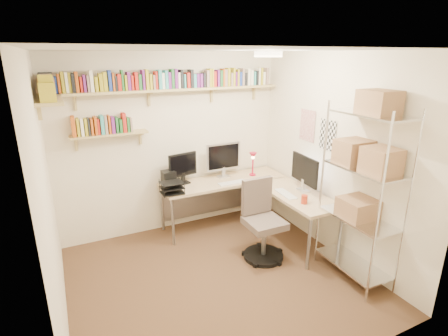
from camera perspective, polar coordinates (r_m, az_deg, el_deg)
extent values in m
plane|color=#4C3020|center=(4.22, -0.95, -17.53)|extent=(3.20, 3.20, 0.00)
cube|color=beige|center=(4.99, -8.40, 3.84)|extent=(3.20, 0.04, 2.50)
cube|color=beige|center=(3.34, -26.83, -5.19)|extent=(0.04, 3.00, 2.50)
cube|color=beige|center=(4.53, 17.63, 1.70)|extent=(0.04, 3.00, 2.50)
cube|color=beige|center=(2.49, 14.12, -11.64)|extent=(3.20, 0.04, 2.50)
cube|color=silver|center=(3.44, -1.17, 18.75)|extent=(3.20, 3.00, 0.04)
cube|color=white|center=(4.85, 13.44, 6.77)|extent=(0.01, 0.30, 0.42)
cube|color=white|center=(4.56, 16.56, 5.19)|extent=(0.01, 0.28, 0.38)
cylinder|color=#FFEAC6|center=(3.95, 7.24, 17.95)|extent=(0.30, 0.30, 0.06)
cube|color=tan|center=(4.74, -8.35, 12.56)|extent=(3.05, 0.25, 0.03)
cube|color=tan|center=(4.09, -26.71, 10.02)|extent=(0.25, 1.00, 0.03)
cube|color=tan|center=(4.65, -18.18, 5.27)|extent=(0.95, 0.20, 0.02)
cube|color=tan|center=(4.59, -23.19, 10.28)|extent=(0.03, 0.20, 0.20)
cube|color=tan|center=(4.72, -12.09, 11.49)|extent=(0.03, 0.20, 0.20)
cube|color=tan|center=(5.02, -1.89, 12.24)|extent=(0.03, 0.20, 0.20)
cube|color=tan|center=(5.35, 5.13, 12.53)|extent=(0.03, 0.20, 0.20)
cube|color=red|center=(4.50, -26.86, 12.22)|extent=(0.03, 0.13, 0.23)
cube|color=#6F217E|center=(4.50, -26.40, 12.30)|extent=(0.03, 0.14, 0.23)
cube|color=#1F3AA1|center=(4.50, -25.77, 12.11)|extent=(0.03, 0.12, 0.19)
cube|color=#BE5116|center=(4.50, -25.36, 12.33)|extent=(0.03, 0.14, 0.21)
cube|color=gold|center=(4.50, -24.86, 12.56)|extent=(0.03, 0.15, 0.24)
cube|color=white|center=(4.50, -24.32, 12.58)|extent=(0.03, 0.11, 0.23)
cube|color=gold|center=(4.50, -23.90, 12.61)|extent=(0.03, 0.11, 0.22)
cube|color=black|center=(4.51, -23.43, 12.62)|extent=(0.04, 0.14, 0.22)
cube|color=#BE5116|center=(4.51, -22.93, 12.79)|extent=(0.03, 0.14, 0.23)
cube|color=red|center=(4.51, -22.33, 12.47)|extent=(0.03, 0.13, 0.17)
cube|color=#6F217E|center=(4.52, -21.86, 12.69)|extent=(0.03, 0.13, 0.20)
cube|color=gray|center=(4.52, -21.34, 12.72)|extent=(0.03, 0.14, 0.19)
cube|color=white|center=(4.52, -20.86, 13.12)|extent=(0.04, 0.13, 0.25)
cube|color=gold|center=(4.53, -20.14, 12.72)|extent=(0.04, 0.12, 0.17)
cube|color=gold|center=(4.53, -19.50, 13.03)|extent=(0.04, 0.12, 0.21)
cube|color=gold|center=(4.54, -18.88, 13.19)|extent=(0.04, 0.11, 0.22)
cube|color=#1F3AA1|center=(4.55, -18.18, 13.39)|extent=(0.04, 0.11, 0.24)
cube|color=#BE5116|center=(4.55, -17.67, 13.25)|extent=(0.02, 0.13, 0.21)
cube|color=black|center=(4.56, -17.27, 13.04)|extent=(0.03, 0.14, 0.17)
cube|color=red|center=(4.57, -16.77, 13.25)|extent=(0.04, 0.11, 0.20)
cube|color=#236B2E|center=(4.57, -16.31, 13.59)|extent=(0.03, 0.11, 0.25)
cube|color=gold|center=(4.58, -15.82, 13.25)|extent=(0.02, 0.13, 0.18)
cube|color=#6F217E|center=(4.59, -15.36, 13.50)|extent=(0.04, 0.13, 0.22)
cube|color=red|center=(4.60, -14.81, 13.30)|extent=(0.03, 0.12, 0.18)
cube|color=red|center=(4.60, -14.22, 13.60)|extent=(0.04, 0.13, 0.22)
cube|color=#236B2E|center=(4.62, -13.63, 13.47)|extent=(0.04, 0.12, 0.19)
cube|color=#6F217E|center=(4.62, -13.13, 13.85)|extent=(0.03, 0.14, 0.24)
cube|color=gold|center=(4.63, -12.53, 13.93)|extent=(0.04, 0.12, 0.25)
cube|color=gold|center=(4.65, -11.98, 13.62)|extent=(0.03, 0.13, 0.19)
cube|color=gray|center=(4.66, -11.47, 13.59)|extent=(0.03, 0.13, 0.18)
cube|color=red|center=(4.67, -11.09, 13.89)|extent=(0.03, 0.12, 0.22)
cube|color=teal|center=(4.68, -10.56, 14.04)|extent=(0.04, 0.15, 0.24)
cube|color=white|center=(4.69, -10.00, 13.84)|extent=(0.04, 0.11, 0.20)
cube|color=teal|center=(4.70, -9.53, 14.05)|extent=(0.04, 0.14, 0.23)
cube|color=#6F217E|center=(4.71, -9.04, 13.95)|extent=(0.04, 0.13, 0.21)
cube|color=#236B2E|center=(4.73, -8.53, 14.21)|extent=(0.04, 0.13, 0.24)
cube|color=#6F217E|center=(4.74, -7.98, 14.26)|extent=(0.04, 0.13, 0.25)
cube|color=white|center=(4.75, -7.49, 14.01)|extent=(0.03, 0.12, 0.20)
cube|color=black|center=(4.76, -7.07, 14.24)|extent=(0.03, 0.14, 0.23)
cube|color=teal|center=(4.78, -6.59, 13.93)|extent=(0.02, 0.13, 0.18)
cube|color=red|center=(4.80, -6.06, 14.07)|extent=(0.04, 0.14, 0.20)
cube|color=black|center=(4.81, -5.46, 14.34)|extent=(0.04, 0.14, 0.24)
cube|color=teal|center=(4.83, -4.93, 14.01)|extent=(0.04, 0.11, 0.18)
cube|color=#6F217E|center=(4.85, -4.44, 14.04)|extent=(0.04, 0.12, 0.18)
cube|color=#6F217E|center=(4.86, -3.93, 14.08)|extent=(0.04, 0.12, 0.18)
cube|color=black|center=(4.88, -3.43, 14.15)|extent=(0.03, 0.13, 0.19)
cube|color=gray|center=(4.90, -2.86, 14.38)|extent=(0.04, 0.12, 0.22)
cube|color=gold|center=(4.91, -2.43, 14.51)|extent=(0.03, 0.12, 0.24)
cube|color=gold|center=(4.93, -2.11, 14.52)|extent=(0.02, 0.14, 0.24)
cube|color=red|center=(4.94, -1.70, 14.33)|extent=(0.04, 0.12, 0.21)
cube|color=#6F217E|center=(4.96, -1.14, 14.45)|extent=(0.03, 0.12, 0.22)
cube|color=#236B2E|center=(4.98, -0.64, 14.43)|extent=(0.04, 0.11, 0.22)
cube|color=#BE5116|center=(5.00, -0.26, 14.56)|extent=(0.03, 0.12, 0.24)
cube|color=gray|center=(5.01, 0.12, 14.51)|extent=(0.04, 0.11, 0.23)
cube|color=gold|center=(5.03, 0.59, 14.63)|extent=(0.03, 0.12, 0.25)
cube|color=gray|center=(5.05, 1.03, 14.28)|extent=(0.03, 0.13, 0.18)
cube|color=gold|center=(5.07, 1.41, 14.66)|extent=(0.03, 0.12, 0.25)
cube|color=#6F217E|center=(5.09, 1.77, 14.36)|extent=(0.02, 0.13, 0.19)
cube|color=gold|center=(5.10, 2.05, 14.55)|extent=(0.02, 0.14, 0.22)
cube|color=#1F3AA1|center=(5.12, 2.45, 14.36)|extent=(0.04, 0.13, 0.19)
cube|color=gray|center=(5.14, 2.87, 14.64)|extent=(0.03, 0.14, 0.24)
cube|color=black|center=(5.16, 3.29, 14.30)|extent=(0.04, 0.12, 0.18)
cube|color=white|center=(5.18, 3.79, 14.60)|extent=(0.04, 0.13, 0.23)
cube|color=white|center=(5.21, 4.31, 14.50)|extent=(0.04, 0.13, 0.21)
cube|color=teal|center=(5.23, 4.77, 14.40)|extent=(0.03, 0.13, 0.19)
cube|color=black|center=(5.26, 5.19, 14.46)|extent=(0.03, 0.12, 0.20)
cube|color=white|center=(5.27, 5.54, 14.68)|extent=(0.03, 0.12, 0.24)
cube|color=gold|center=(5.29, 5.86, 14.69)|extent=(0.02, 0.15, 0.24)
cube|color=white|center=(5.31, 6.25, 14.37)|extent=(0.04, 0.13, 0.18)
cube|color=gray|center=(5.34, 6.74, 14.67)|extent=(0.04, 0.14, 0.24)
cube|color=gold|center=(3.65, -26.87, 10.90)|extent=(0.14, 0.04, 0.18)
cube|color=gold|center=(3.69, -26.95, 11.50)|extent=(0.12, 0.04, 0.25)
cube|color=#1F3AA1|center=(3.74, -26.88, 11.01)|extent=(0.12, 0.03, 0.18)
cube|color=white|center=(3.77, -26.95, 11.51)|extent=(0.12, 0.03, 0.24)
cube|color=gray|center=(3.81, -26.96, 11.60)|extent=(0.13, 0.04, 0.24)
cube|color=gold|center=(3.86, -26.93, 11.47)|extent=(0.14, 0.03, 0.22)
cube|color=#BE5116|center=(3.89, -26.92, 11.42)|extent=(0.15, 0.03, 0.20)
cube|color=red|center=(3.93, -26.96, 11.66)|extent=(0.12, 0.04, 0.23)
cube|color=gray|center=(3.98, -26.97, 11.79)|extent=(0.11, 0.03, 0.24)
cube|color=white|center=(4.02, -26.96, 11.75)|extent=(0.12, 0.03, 0.23)
cube|color=black|center=(4.07, -26.98, 11.90)|extent=(0.14, 0.04, 0.24)
cube|color=gray|center=(4.12, -26.97, 11.83)|extent=(0.11, 0.04, 0.22)
cube|color=#BE5116|center=(4.17, -26.92, 11.52)|extent=(0.11, 0.03, 0.17)
cube|color=teal|center=(4.22, -26.95, 11.80)|extent=(0.14, 0.04, 0.20)
cube|color=#1F3AA1|center=(4.27, -26.93, 11.64)|extent=(0.14, 0.04, 0.17)
cube|color=black|center=(4.32, -27.00, 12.15)|extent=(0.14, 0.04, 0.24)
cube|color=red|center=(4.36, -26.95, 11.84)|extent=(0.12, 0.03, 0.19)
cube|color=gray|center=(4.40, -26.96, 11.95)|extent=(0.14, 0.03, 0.20)
cube|color=#236B2E|center=(4.44, -26.97, 12.02)|extent=(0.14, 0.03, 0.21)
cube|color=teal|center=(4.48, -26.96, 11.94)|extent=(0.12, 0.03, 0.19)
cube|color=#BE5116|center=(4.59, -23.40, 6.26)|extent=(0.04, 0.14, 0.25)
cube|color=gold|center=(4.60, -22.75, 6.17)|extent=(0.03, 0.12, 0.22)
cube|color=white|center=(4.60, -22.19, 6.22)|extent=(0.03, 0.11, 0.21)
cube|color=gold|center=(4.60, -21.64, 6.25)|extent=(0.03, 0.13, 0.21)
cube|color=black|center=(4.61, -21.23, 6.33)|extent=(0.02, 0.13, 0.21)
cube|color=#BE5116|center=(4.61, -20.79, 6.32)|extent=(0.03, 0.14, 0.20)
cube|color=#BE5116|center=(4.61, -20.26, 6.52)|extent=(0.03, 0.14, 0.22)
cube|color=red|center=(4.62, -19.83, 6.39)|extent=(0.03, 0.11, 0.19)
cube|color=teal|center=(4.62, -19.31, 6.70)|extent=(0.04, 0.14, 0.23)
cube|color=gray|center=(4.63, -18.77, 6.70)|extent=(0.03, 0.13, 0.22)
cube|color=#BE5116|center=(4.63, -18.26, 6.80)|extent=(0.02, 0.14, 0.23)
cube|color=#6F217E|center=(4.64, -17.75, 6.74)|extent=(0.04, 0.15, 0.21)
cube|color=#236B2E|center=(4.65, -17.15, 6.76)|extent=(0.03, 0.15, 0.20)
cube|color=#236B2E|center=(4.65, -16.58, 6.66)|extent=(0.03, 0.14, 0.17)
cube|color=red|center=(4.66, -16.04, 7.16)|extent=(0.04, 0.14, 0.24)
cube|color=#236B2E|center=(4.67, -15.47, 6.88)|extent=(0.03, 0.14, 0.19)
cube|color=gray|center=(4.68, -15.00, 6.88)|extent=(0.02, 0.12, 0.18)
cube|color=tan|center=(5.10, -0.03, -2.16)|extent=(1.84, 0.58, 0.04)
cube|color=tan|center=(4.70, 11.82, -4.36)|extent=(0.58, 1.26, 0.04)
cylinder|color=gray|center=(4.74, -8.33, -8.74)|extent=(0.04, 0.04, 0.68)
cylinder|color=gray|center=(5.16, -10.02, -6.51)|extent=(0.04, 0.04, 0.68)
cylinder|color=gray|center=(5.82, 6.65, -3.41)|extent=(0.04, 0.04, 0.68)
cylinder|color=gray|center=(4.31, 13.68, -11.94)|extent=(0.04, 0.04, 0.68)
cylinder|color=gray|center=(4.61, 18.42, -10.33)|extent=(0.04, 0.04, 0.68)
cube|color=gray|center=(5.42, -1.20, -4.41)|extent=(1.74, 0.02, 0.53)
cube|color=silver|center=(5.11, -0.11, 1.89)|extent=(0.53, 0.03, 0.41)
cube|color=black|center=(5.09, -0.02, 1.84)|extent=(0.48, 0.00, 0.35)
cube|color=black|center=(4.89, -6.76, 0.54)|extent=(0.43, 0.03, 0.33)
cube|color=black|center=(4.71, 13.01, -0.26)|extent=(0.03, 0.56, 0.37)
cube|color=white|center=(4.69, 12.83, -0.29)|extent=(0.00, 0.51, 0.32)
cube|color=white|center=(4.96, 1.36, -2.41)|extent=(0.41, 0.13, 0.01)
cube|color=white|center=(4.64, 10.05, -4.18)|extent=(0.13, 0.39, 0.01)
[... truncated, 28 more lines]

